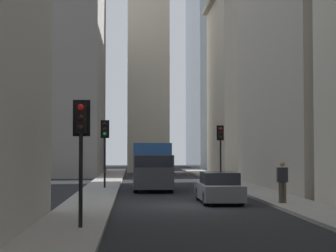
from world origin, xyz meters
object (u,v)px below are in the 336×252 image
Objects in this scene: delivery_truck at (152,166)px; traffic_light_far_junction at (105,138)px; hatchback_grey at (219,188)px; traffic_light_foreground at (81,133)px; pedestrian at (282,180)px; traffic_light_midblock at (221,140)px.

delivery_truck is 3.36m from traffic_light_far_junction.
traffic_light_foreground is (-9.03, 5.50, 2.27)m from hatchback_grey.
hatchback_grey is at bearing -147.59° from traffic_light_far_junction.
traffic_light_foreground is (-17.58, 2.70, 1.47)m from delivery_truck.
traffic_light_far_junction is (8.92, 5.67, 2.51)m from hatchback_grey.
hatchback_grey is 3.06m from pedestrian.
pedestrian is at bearing -142.30° from traffic_light_far_junction.
traffic_light_foreground is at bearing 171.26° from delivery_truck.
hatchback_grey is at bearing -31.37° from traffic_light_foreground.
traffic_light_far_junction is 13.54m from pedestrian.
hatchback_grey is 1.13× the size of traffic_light_foreground.
traffic_light_far_junction reaches higher than traffic_light_foreground.
pedestrian is at bearing -179.60° from traffic_light_midblock.
traffic_light_midblock reaches higher than pedestrian.
traffic_light_far_junction is at bearing 0.53° from traffic_light_foreground.
delivery_truck is at bearing 141.20° from traffic_light_midblock.
traffic_light_midblock is 10.12m from traffic_light_far_junction.
traffic_light_midblock is at bearing -38.80° from delivery_truck.
delivery_truck is 3.60× the size of pedestrian.
traffic_light_midblock reaches higher than traffic_light_foreground.
traffic_light_midblock is 0.99× the size of traffic_light_far_junction.
delivery_truck is 17.85m from traffic_light_foreground.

